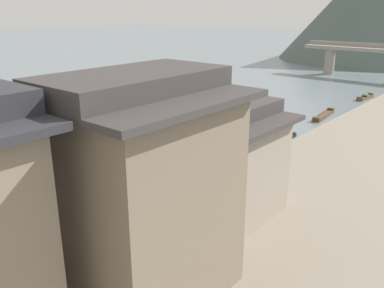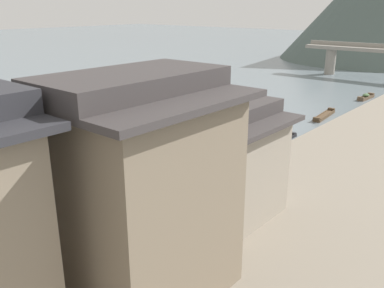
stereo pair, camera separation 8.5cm
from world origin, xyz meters
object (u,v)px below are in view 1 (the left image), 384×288
Objects in this scene: boat_moored_second at (324,115)px; boat_moored_far at (41,249)px; house_waterfront_second at (138,189)px; mooring_post_dock_far at (265,151)px; house_waterfront_tall at (228,164)px; boat_midriver_drifting at (279,140)px; boat_crossing_west at (174,124)px; stone_bridge at (369,56)px; boat_midriver_upstream at (365,97)px; boat_moored_nearest at (199,154)px; boat_upstream_distant at (69,186)px; mooring_post_dock_near at (51,257)px; boat_moored_third at (136,207)px; mooring_post_dock_mid at (215,175)px.

boat_moored_far is at bearing -89.79° from boat_moored_second.
mooring_post_dock_far is at bearing 103.66° from house_waterfront_second.
boat_midriver_drifting is at bearing 109.08° from house_waterfront_tall.
house_waterfront_tall is (16.39, -13.31, 3.72)m from boat_crossing_west.
boat_midriver_upstream is at bearing -72.18° from stone_bridge.
boat_midriver_drifting is (0.36, 23.53, -0.00)m from boat_moored_far.
boat_upstream_distant is at bearing -106.01° from boat_moored_nearest.
boat_upstream_distant is at bearing -100.39° from boat_moored_second.
house_waterfront_second is 10.16× the size of mooring_post_dock_near.
boat_moored_far is at bearing -63.42° from boat_crossing_west.
house_waterfront_tall is 9.69m from mooring_post_dock_near.
house_waterfront_second is (6.57, 0.86, 5.01)m from boat_moored_far.
boat_moored_third is (2.83, -9.51, -0.08)m from boat_moored_nearest.
boat_moored_far is 64.71m from stone_bridge.
boat_midriver_upstream is 28.06m from boat_crossing_west.
boat_moored_third is 6.82m from house_waterfront_tall.
mooring_post_dock_mid is (-3.19, 3.10, -2.53)m from house_waterfront_tall.
mooring_post_dock_far is at bearing 78.53° from boat_moored_third.
mooring_post_dock_mid is (5.10, -4.59, 1.06)m from boat_moored_nearest.
stone_bridge is at bearing 94.77° from boat_moored_far.
mooring_post_dock_mid is (2.27, 4.92, 1.14)m from boat_moored_third.
boat_midriver_drifting is 41.41m from stone_bridge.
boat_crossing_west is at bearing 107.82° from boat_upstream_distant.
mooring_post_dock_near is (-3.19, -8.79, -2.58)m from house_waterfront_tall.
mooring_post_dock_far reaches higher than boat_midriver_drifting.
house_waterfront_tall is at bearing 54.00° from boat_moored_far.
house_waterfront_tall is 57.55m from stone_bridge.
mooring_post_dock_far is (-3.99, 16.43, -3.84)m from house_waterfront_second.
mooring_post_dock_far reaches higher than mooring_post_dock_near.
mooring_post_dock_mid reaches higher than boat_moored_third.
stone_bridge reaches higher than boat_crossing_west.
boat_upstream_distant reaches higher than boat_moored_second.
boat_upstream_distant is 0.88× the size of boat_crossing_west.
stone_bridge is at bearing 107.82° from boat_midriver_upstream.
boat_moored_second reaches higher than boat_moored_far.
boat_upstream_distant reaches higher than boat_moored_far.
house_waterfront_tall is at bearing 18.43° from boat_moored_third.
boat_midriver_upstream is 0.92× the size of boat_upstream_distant.
house_waterfront_second is (12.06, -4.41, 4.95)m from boat_upstream_distant.
boat_midriver_upstream is 46.97m from house_waterfront_second.
boat_crossing_west is at bearing 145.23° from boat_moored_nearest.
house_waterfront_second is 0.39× the size of stone_bridge.
boat_moored_far is 1.03× the size of boat_midriver_upstream.
boat_midriver_upstream is 0.82× the size of boat_crossing_west.
boat_midriver_upstream reaches higher than boat_midriver_drifting.
house_waterfront_second is at bearing -49.85° from boat_crossing_west.
boat_moored_nearest is at bearing 137.14° from house_waterfront_tall.
boat_moored_nearest is 19.07m from boat_moored_second.
boat_moored_second is 30.52m from stone_bridge.
boat_moored_second is 0.63× the size of house_waterfront_second.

